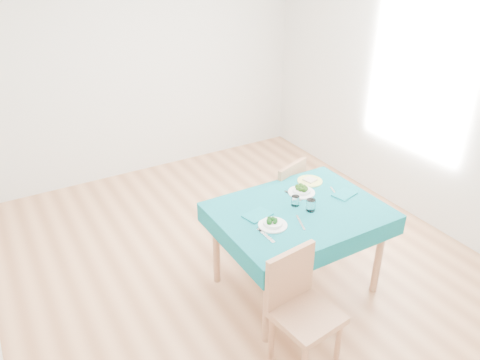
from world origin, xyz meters
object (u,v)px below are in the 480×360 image
table (297,249)px  bowl_far (302,189)px  side_plate (310,181)px  chair_far (276,194)px  bowl_near (273,222)px  chair_near (307,308)px

table → bowl_far: (0.17, 0.20, 0.41)m
table → side_plate: (0.35, 0.32, 0.38)m
table → chair_far: 0.74m
bowl_near → bowl_far: (0.48, 0.28, 0.00)m
chair_near → bowl_near: chair_near is taller
table → bowl_far: size_ratio=5.81×
bowl_far → side_plate: (0.18, 0.12, -0.03)m
table → side_plate: side_plate is taller
table → chair_near: (-0.42, -0.68, 0.12)m
chair_far → side_plate: (0.09, -0.37, 0.28)m
bowl_near → bowl_far: bearing=30.8°
chair_far → bowl_near: 1.01m
table → chair_far: bearing=69.3°
chair_near → side_plate: bearing=45.6°
chair_near → bowl_far: chair_near is taller
bowl_near → side_plate: 0.78m
bowl_far → chair_near: bearing=-124.0°
chair_near → table: bearing=51.5°
table → chair_far: (0.26, 0.69, 0.10)m
chair_near → bowl_near: (0.12, 0.60, 0.29)m
chair_near → chair_far: 1.53m
chair_near → bowl_far: 1.10m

